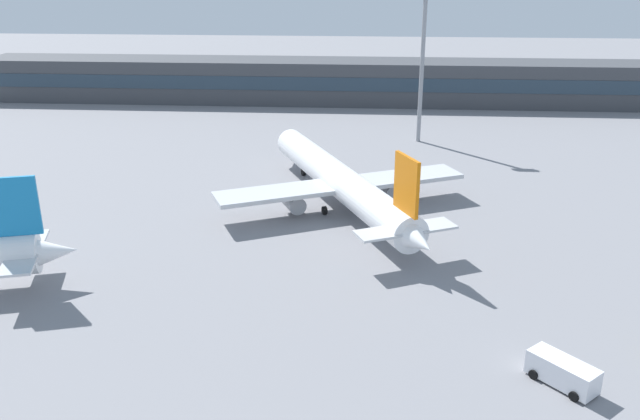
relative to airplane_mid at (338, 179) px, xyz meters
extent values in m
plane|color=gray|center=(-5.54, -9.67, -3.48)|extent=(400.00, 400.00, 0.00)
cube|color=#3F4247|center=(-5.54, 64.10, 1.02)|extent=(147.78, 12.00, 9.00)
cube|color=#263847|center=(-5.54, 58.05, 1.47)|extent=(140.39, 0.16, 2.80)
cone|color=white|center=(-25.94, -23.63, -0.05)|extent=(4.56, 3.76, 2.76)
cube|color=#197FBF|center=(-28.96, -24.51, 4.78)|extent=(4.50, 1.63, 5.72)
cube|color=silver|center=(-28.66, -24.42, 0.16)|extent=(5.69, 10.79, 0.25)
cylinder|color=white|center=(0.12, -0.27, 0.04)|extent=(19.89, 36.51, 4.05)
cone|color=white|center=(-8.75, 18.79, 0.04)|extent=(5.37, 5.67, 3.85)
cone|color=white|center=(8.92, -19.14, 0.04)|extent=(4.28, 4.87, 2.84)
cube|color=orange|center=(7.56, -16.22, 5.00)|extent=(2.33, 4.42, 5.87)
cube|color=silver|center=(7.69, -16.51, 0.25)|extent=(10.93, 7.21, 0.26)
cube|color=silver|center=(0.58, -1.23, -0.28)|extent=(31.16, 18.15, 0.53)
cylinder|color=gray|center=(6.38, 1.47, -1.78)|extent=(3.37, 3.99, 2.13)
cylinder|color=gray|center=(-5.22, -3.94, -1.78)|extent=(3.37, 3.99, 2.13)
cylinder|color=black|center=(-5.55, 11.91, -2.95)|extent=(0.84, 1.15, 1.07)
cylinder|color=black|center=(3.54, -1.03, -2.95)|extent=(0.84, 1.15, 1.07)
cylinder|color=black|center=(-1.49, -3.37, -2.95)|extent=(0.84, 1.15, 1.07)
cube|color=white|center=(18.37, -36.89, -2.35)|extent=(4.98, 5.19, 1.90)
cube|color=#1E2633|center=(17.02, -35.41, -1.85)|extent=(1.51, 1.40, 0.70)
cylinder|color=black|center=(17.98, -34.94, -3.10)|extent=(0.72, 0.75, 0.76)
cylinder|color=black|center=(16.47, -36.32, -3.10)|extent=(0.72, 0.75, 0.76)
cylinder|color=black|center=(20.27, -37.46, -3.10)|extent=(0.72, 0.75, 0.76)
cylinder|color=black|center=(18.76, -38.83, -3.10)|extent=(0.72, 0.75, 0.76)
cylinder|color=gray|center=(12.32, 32.47, 8.32)|extent=(0.70, 0.70, 23.60)
camera|label=1|loc=(3.41, -79.83, 26.47)|focal=37.43mm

